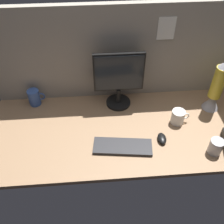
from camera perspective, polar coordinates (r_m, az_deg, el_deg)
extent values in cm
cube|color=#8C6B4C|center=(180.80, 2.43, -3.59)|extent=(180.00, 80.00, 3.00)
cube|color=gray|center=(186.59, 1.46, 12.66)|extent=(180.00, 5.00, 69.94)
cube|color=white|center=(180.79, 11.76, 17.38)|extent=(11.55, 0.40, 15.46)
cylinder|color=black|center=(196.38, 1.38, 2.12)|extent=(18.00, 18.00, 1.80)
cylinder|color=black|center=(192.18, 1.41, 3.55)|extent=(3.20, 3.20, 11.00)
cube|color=black|center=(180.56, 1.49, 8.67)|extent=(34.99, 2.40, 29.53)
cube|color=black|center=(179.43, 1.53, 8.41)|extent=(32.59, 0.60, 27.13)
cube|color=#262628|center=(167.21, 2.33, -7.53)|extent=(38.36, 17.61, 2.00)
ellipsoid|color=black|center=(173.45, 10.82, -5.69)|extent=(5.87, 9.76, 3.40)
cylinder|color=#B2B2B7|center=(173.89, 21.63, -7.01)|extent=(8.31, 8.31, 10.19)
cylinder|color=#38569E|center=(200.87, -16.59, 3.06)|extent=(8.40, 8.40, 12.26)
torus|color=#38569E|center=(199.41, -15.22, 3.29)|extent=(6.40, 1.00, 6.40)
cylinder|color=white|center=(184.84, 14.13, -1.03)|extent=(8.96, 8.96, 10.01)
torus|color=white|center=(186.15, 15.71, -0.82)|extent=(5.40, 1.00, 5.40)
cone|color=#A5A5AD|center=(203.19, 20.87, 2.10)|extent=(12.05, 12.05, 10.96)
cylinder|color=gold|center=(192.81, 22.16, 5.98)|extent=(8.76, 8.76, 24.10)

